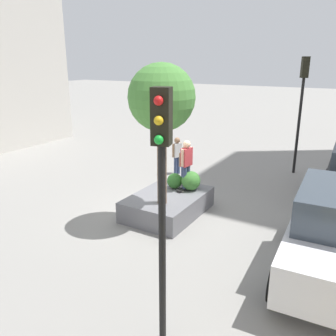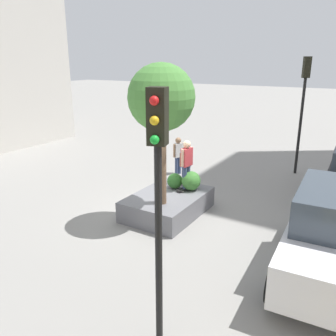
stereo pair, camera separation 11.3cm
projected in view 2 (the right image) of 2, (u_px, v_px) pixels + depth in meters
name	position (u px, v px, depth m)	size (l,w,h in m)	color
ground_plane	(161.00, 213.00, 11.55)	(120.00, 120.00, 0.00)	gray
planter_ledge	(168.00, 204.00, 11.42)	(2.88, 2.01, 0.66)	slate
plaza_tree	(161.00, 99.00, 9.74)	(1.91, 1.91, 4.13)	brown
boxwood_shrub	(175.00, 181.00, 11.81)	(0.52, 0.52, 0.52)	#2D6628
hedge_clump	(191.00, 181.00, 11.64)	(0.65, 0.65, 0.65)	#3D7A33
skateboard	(186.00, 188.00, 11.72)	(0.83, 0.41, 0.07)	black
skateboarder	(187.00, 161.00, 11.44)	(0.55, 0.25, 1.62)	navy
police_car	(334.00, 235.00, 7.86)	(4.66, 2.34, 2.12)	white
traffic_light_corner	(158.00, 181.00, 5.40)	(0.37, 0.33, 4.47)	black
traffic_light_median	(303.00, 97.00, 14.65)	(0.37, 0.36, 4.98)	black
bystander_watching	(186.00, 163.00, 13.94)	(0.48, 0.37, 1.59)	navy
pedestrian_crossing	(178.00, 153.00, 15.24)	(0.54, 0.29, 1.65)	navy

